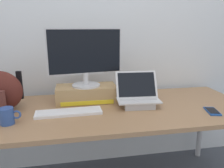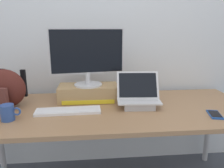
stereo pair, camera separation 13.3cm
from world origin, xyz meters
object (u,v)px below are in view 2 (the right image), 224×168
at_px(desktop_monitor, 87,56).
at_px(cell_phone, 215,114).
at_px(open_laptop, 138,100).
at_px(toner_box_yellow, 88,93).
at_px(external_keyboard, 68,111).
at_px(messenger_backpack, 5,88).
at_px(coffee_mug, 8,113).

xyz_separation_m(desktop_monitor, cell_phone, (0.85, -0.39, -0.35)).
bearing_deg(open_laptop, toner_box_yellow, 159.31).
bearing_deg(external_keyboard, cell_phone, -10.12).
distance_m(toner_box_yellow, messenger_backpack, 0.62).
bearing_deg(toner_box_yellow, coffee_mug, -145.36).
bearing_deg(coffee_mug, cell_phone, -1.94).
relative_size(messenger_backpack, coffee_mug, 2.81).
relative_size(toner_box_yellow, coffee_mug, 3.71).
xyz_separation_m(open_laptop, coffee_mug, (-0.87, -0.18, 0.00)).
bearing_deg(external_keyboard, open_laptop, 6.95).
height_order(desktop_monitor, open_laptop, desktop_monitor).
height_order(toner_box_yellow, messenger_backpack, messenger_backpack).
bearing_deg(desktop_monitor, open_laptop, -32.36).
height_order(desktop_monitor, external_keyboard, desktop_monitor).
bearing_deg(external_keyboard, messenger_backpack, 159.46).
relative_size(external_keyboard, cell_phone, 2.78).
height_order(open_laptop, coffee_mug, open_laptop).
xyz_separation_m(external_keyboard, messenger_backpack, (-0.47, 0.16, 0.13)).
relative_size(desktop_monitor, external_keyboard, 1.26).
bearing_deg(cell_phone, external_keyboard, -174.72).
distance_m(open_laptop, cell_phone, 0.53).
relative_size(external_keyboard, messenger_backpack, 1.27).
distance_m(toner_box_yellow, open_laptop, 0.41).
distance_m(messenger_backpack, coffee_mug, 0.29).
bearing_deg(external_keyboard, toner_box_yellow, 59.22).
relative_size(desktop_monitor, coffee_mug, 4.51).
distance_m(toner_box_yellow, desktop_monitor, 0.30).
height_order(toner_box_yellow, cell_phone, toner_box_yellow).
distance_m(external_keyboard, coffee_mug, 0.38).
bearing_deg(cell_phone, desktop_monitor, 168.81).
distance_m(desktop_monitor, coffee_mug, 0.69).
bearing_deg(desktop_monitor, external_keyboard, -126.94).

